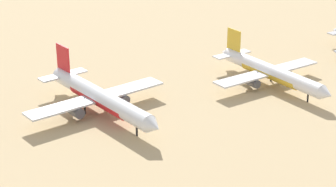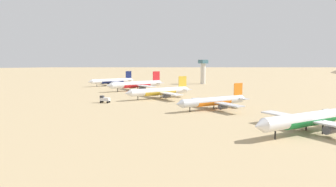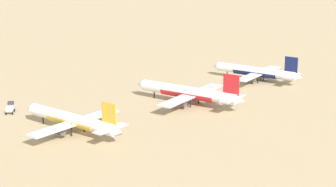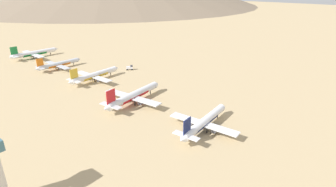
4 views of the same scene
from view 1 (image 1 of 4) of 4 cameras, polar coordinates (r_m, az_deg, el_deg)
ground_plane at (r=182.33m, az=8.20°, el=0.84°), size 1800.00×1800.00×0.00m
parked_jet_1 at (r=160.22m, az=-6.38°, el=-0.34°), size 49.30×40.13×14.21m
parked_jet_2 at (r=180.57m, az=9.47°, el=2.01°), size 45.09×36.54×13.03m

